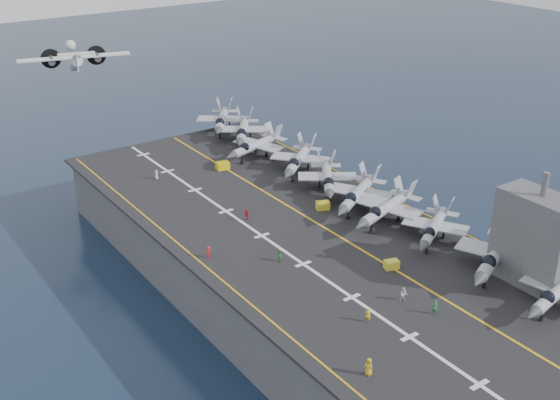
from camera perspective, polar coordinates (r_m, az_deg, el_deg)
ground at (r=109.22m, az=1.21°, el=-6.93°), size 500.00×500.00×0.00m
hull at (r=106.70m, az=1.23°, el=-4.64°), size 36.00×90.00×10.00m
flight_deck at (r=104.26m, az=1.26°, el=-2.15°), size 38.00×92.00×0.40m
foul_line at (r=105.78m, az=2.57°, el=-1.62°), size 0.35×90.00×0.02m
landing_centerline at (r=101.11m, az=-1.49°, el=-2.91°), size 0.50×90.00×0.02m
deck_edge_port at (r=96.24m, az=-6.97°, el=-4.62°), size 0.25×90.00×0.02m
deck_edge_stbd at (r=115.04m, az=8.73°, el=0.34°), size 0.25×90.00×0.02m
island_superstructure at (r=92.12m, az=20.19°, el=-2.21°), size 5.00×10.00×15.00m
fighter_jet_0 at (r=90.01m, az=21.70°, el=-6.82°), size 15.43×11.79×4.82m
fighter_jet_1 at (r=94.94m, az=17.16°, el=-4.16°), size 18.91×16.18×5.54m
fighter_jet_2 at (r=100.91m, az=12.44°, el=-2.08°), size 16.49×14.89×4.77m
fighter_jet_3 at (r=104.87m, az=8.65°, el=-0.57°), size 17.33×14.04×5.22m
fighter_jet_4 at (r=109.11m, az=6.35°, el=0.62°), size 18.38×16.52×5.32m
fighter_jet_5 at (r=114.78m, az=3.89°, el=1.89°), size 16.33×17.46×5.05m
fighter_jet_6 at (r=121.94m, az=1.54°, el=3.40°), size 18.28×17.50×5.30m
fighter_jet_7 at (r=128.92m, az=-1.97°, el=4.54°), size 16.93×13.79×5.08m
fighter_jet_8 at (r=136.70m, az=-3.04°, el=5.76°), size 17.48×18.55×5.37m
tow_cart_a at (r=93.83m, az=9.05°, el=-5.19°), size 2.17×1.73×1.13m
tow_cart_b at (r=109.12m, az=3.50°, el=-0.44°), size 2.43×2.07×1.24m
tow_cart_c at (r=124.55m, az=-4.68°, el=2.81°), size 2.43×1.75×1.35m
crew_0 at (r=74.74m, az=7.22°, el=-13.30°), size 1.16×1.42×2.04m
crew_1 at (r=82.66m, az=7.15°, el=-9.25°), size 1.29×1.30×1.84m
crew_2 at (r=94.21m, az=0.01°, el=-4.55°), size 1.18×1.10×1.64m
crew_3 at (r=95.59m, az=-5.84°, el=-4.22°), size 1.04×0.73×1.67m
crew_4 at (r=105.44m, az=-2.70°, el=-1.20°), size 1.25×1.06×1.76m
crew_5 at (r=121.66m, az=-10.00°, el=2.04°), size 1.17×1.16×1.65m
crew_6 at (r=85.35m, az=12.47°, el=-8.51°), size 1.28×1.29×1.82m
crew_7 at (r=87.00m, az=10.02°, el=-7.57°), size 1.30×1.33×1.86m
transport_plane at (r=144.04m, az=-16.30°, el=10.60°), size 24.15×19.38×5.00m
fighter_jet_9 at (r=143.18m, az=-4.74°, el=6.59°), size 17.48×18.55×5.37m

